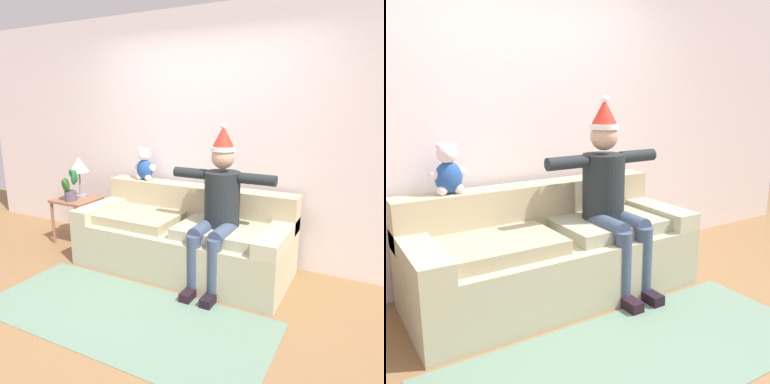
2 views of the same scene
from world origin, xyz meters
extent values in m
plane|color=olive|center=(0.00, 0.00, 0.00)|extent=(10.00, 10.00, 0.00)
cube|color=silver|center=(0.00, 1.55, 1.35)|extent=(7.00, 0.10, 2.70)
cube|color=#B3B08D|center=(0.00, 0.96, 0.23)|extent=(2.22, 0.93, 0.47)
cube|color=tan|center=(0.00, 1.30, 0.65)|extent=(2.22, 0.24, 0.37)
cube|color=#B5B291|center=(-1.00, 0.96, 0.54)|extent=(0.22, 0.93, 0.14)
cube|color=#BFBB98|center=(1.00, 0.96, 0.54)|extent=(0.22, 0.93, 0.14)
cube|color=tan|center=(-0.50, 0.91, 0.52)|extent=(0.89, 0.65, 0.10)
cube|color=#A6A88C|center=(0.50, 0.91, 0.52)|extent=(0.89, 0.65, 0.10)
cylinder|color=#20272A|center=(0.45, 0.94, 0.83)|extent=(0.34, 0.34, 0.52)
sphere|color=tan|center=(0.45, 0.94, 1.23)|extent=(0.22, 0.22, 0.22)
cylinder|color=white|center=(0.45, 0.94, 1.30)|extent=(0.23, 0.23, 0.04)
cone|color=red|center=(0.45, 0.94, 1.41)|extent=(0.21, 0.21, 0.20)
sphere|color=white|center=(0.45, 0.94, 1.51)|extent=(0.06, 0.06, 0.06)
cylinder|color=#3D4D68|center=(0.35, 0.74, 0.57)|extent=(0.14, 0.40, 0.14)
cylinder|color=#3D4D68|center=(0.35, 0.54, 0.28)|extent=(0.13, 0.13, 0.57)
cube|color=black|center=(0.35, 0.46, 0.04)|extent=(0.10, 0.24, 0.08)
cylinder|color=#3D4D68|center=(0.55, 0.74, 0.57)|extent=(0.14, 0.40, 0.14)
cylinder|color=#3D4D68|center=(0.55, 0.54, 0.28)|extent=(0.13, 0.13, 0.57)
cube|color=black|center=(0.55, 0.46, 0.04)|extent=(0.10, 0.24, 0.08)
cylinder|color=#20272A|center=(0.11, 0.94, 1.05)|extent=(0.34, 0.10, 0.10)
cylinder|color=#20272A|center=(0.79, 0.94, 1.05)|extent=(0.34, 0.10, 0.10)
ellipsoid|color=#244D96|center=(-0.68, 1.30, 0.96)|extent=(0.20, 0.16, 0.24)
sphere|color=white|center=(-0.68, 1.30, 1.14)|extent=(0.15, 0.15, 0.15)
sphere|color=white|center=(-0.68, 1.24, 1.13)|extent=(0.07, 0.07, 0.07)
sphere|color=white|center=(-0.73, 1.30, 1.19)|extent=(0.05, 0.05, 0.05)
sphere|color=white|center=(-0.63, 1.30, 1.19)|extent=(0.05, 0.05, 0.05)
sphere|color=white|center=(-0.78, 1.30, 0.99)|extent=(0.08, 0.08, 0.08)
sphere|color=white|center=(-0.74, 1.27, 0.87)|extent=(0.08, 0.08, 0.08)
sphere|color=white|center=(-0.57, 1.30, 0.99)|extent=(0.08, 0.08, 0.08)
sphere|color=white|center=(-0.62, 1.27, 0.87)|extent=(0.08, 0.08, 0.08)
cube|color=slate|center=(0.00, -0.06, 0.00)|extent=(2.49, 1.04, 0.01)
camera|label=1|loc=(1.75, -2.20, 1.73)|focal=34.31mm
camera|label=2|loc=(-1.56, -1.86, 1.56)|focal=41.02mm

